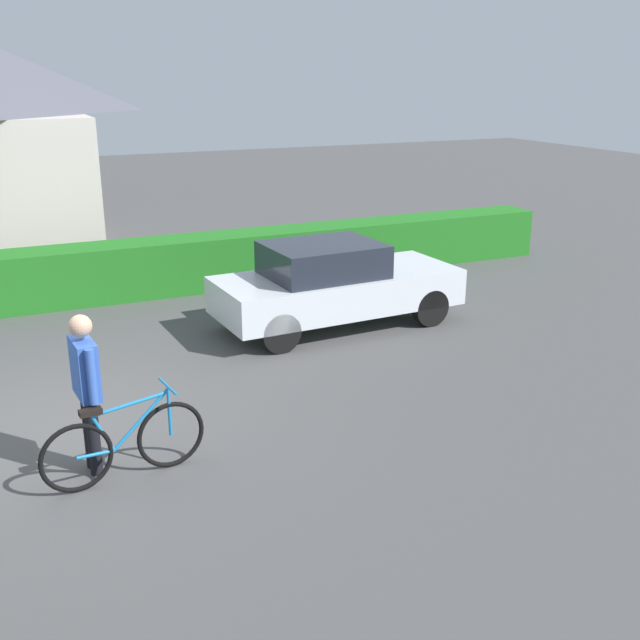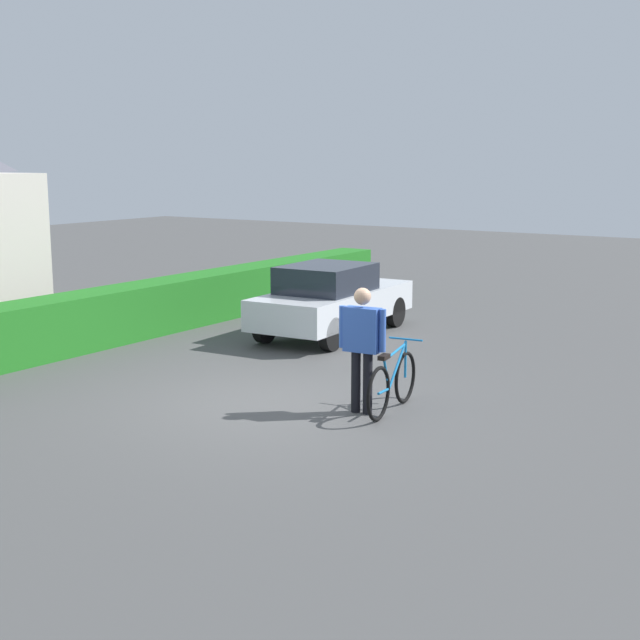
% 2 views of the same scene
% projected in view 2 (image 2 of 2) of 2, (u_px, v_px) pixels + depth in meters
% --- Properties ---
extents(ground_plane, '(60.00, 60.00, 0.00)m').
position_uv_depth(ground_plane, '(275.00, 403.00, 12.46)').
color(ground_plane, '#464646').
extents(hedge_row, '(21.63, 0.90, 1.01)m').
position_uv_depth(hedge_row, '(35.00, 331.00, 15.11)').
color(hedge_row, '#1E6A1D').
rests_on(hedge_row, ground).
extents(parked_car_near, '(4.06, 1.81, 1.41)m').
position_uv_depth(parked_car_near, '(331.00, 299.00, 17.19)').
color(parked_car_near, silver).
rests_on(parked_car_near, ground).
extents(bicycle, '(1.72, 0.50, 0.94)m').
position_uv_depth(bicycle, '(392.00, 383.00, 12.00)').
color(bicycle, black).
rests_on(bicycle, ground).
extents(person_rider, '(0.24, 0.69, 1.72)m').
position_uv_depth(person_rider, '(362.00, 340.00, 11.82)').
color(person_rider, black).
rests_on(person_rider, ground).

